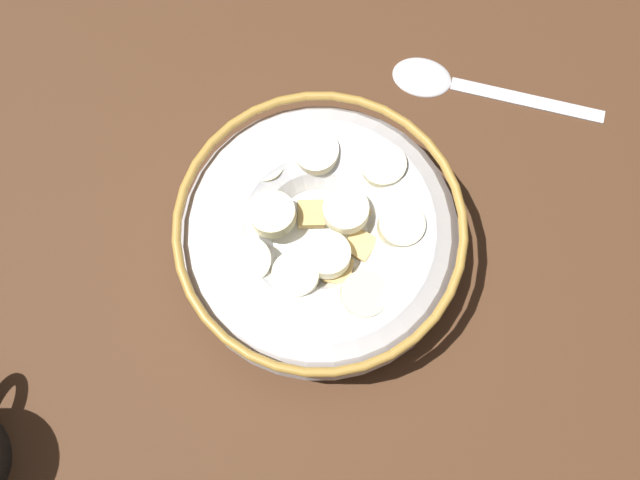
% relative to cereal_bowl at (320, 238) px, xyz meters
% --- Properties ---
extents(ground_plane, '(1.35, 1.35, 0.02)m').
position_rel_cereal_bowl_xyz_m(ground_plane, '(-0.00, 0.00, -0.04)').
color(ground_plane, '#472B19').
extents(cereal_bowl, '(0.19, 0.19, 0.07)m').
position_rel_cereal_bowl_xyz_m(cereal_bowl, '(0.00, 0.00, 0.00)').
color(cereal_bowl, silver).
rests_on(cereal_bowl, ground_plane).
extents(spoon, '(0.03, 0.16, 0.01)m').
position_rel_cereal_bowl_xyz_m(spoon, '(0.15, -0.06, -0.03)').
color(spoon, silver).
rests_on(spoon, ground_plane).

